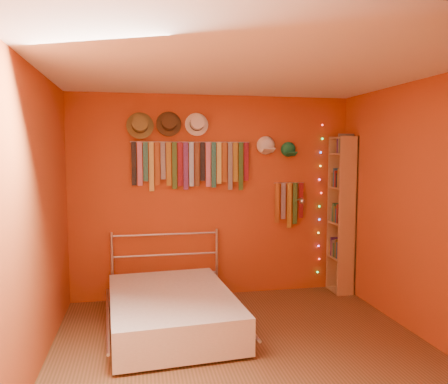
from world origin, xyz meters
TOP-DOWN VIEW (x-y plane):
  - ground at (0.00, 0.00)m, footprint 3.50×3.50m
  - back_wall at (0.00, 1.75)m, footprint 3.50×0.02m
  - right_wall at (1.75, 0.00)m, footprint 0.02×3.50m
  - left_wall at (-1.75, 0.00)m, footprint 0.02×3.50m
  - ceiling at (0.00, 0.00)m, footprint 3.50×3.50m
  - tie_rack at (-0.28, 1.68)m, footprint 1.45×0.03m
  - small_tie_rack at (0.97, 1.69)m, footprint 0.40×0.03m
  - fedora_olive at (-0.89, 1.65)m, footprint 0.32×0.17m
  - fedora_brown at (-0.56, 1.65)m, footprint 0.30×0.16m
  - fedora_white at (-0.22, 1.65)m, footprint 0.28×0.15m
  - cap_white at (0.65, 1.70)m, footprint 0.20×0.25m
  - cap_green at (0.95, 1.70)m, footprint 0.18×0.23m
  - fairy_lights at (1.40, 1.71)m, footprint 0.05×0.02m
  - reading_lamp at (1.07, 1.53)m, footprint 0.06×0.28m
  - bookshelf at (1.66, 1.53)m, footprint 0.25×0.34m
  - bed at (-0.61, 0.75)m, footprint 1.41×1.82m

SIDE VIEW (x-z plane):
  - ground at x=0.00m, z-range 0.00..0.00m
  - bed at x=-0.61m, z-range -0.23..0.63m
  - bookshelf at x=1.66m, z-range 0.02..2.02m
  - small_tie_rack at x=0.97m, z-range 0.88..1.46m
  - fairy_lights at x=1.40m, z-range 0.21..2.16m
  - reading_lamp at x=1.07m, z-range 1.15..1.23m
  - back_wall at x=0.00m, z-range 0.00..2.50m
  - right_wall at x=1.75m, z-range 0.00..2.50m
  - left_wall at x=-1.75m, z-range 0.00..2.50m
  - tie_rack at x=-0.28m, z-range 1.37..1.97m
  - cap_green at x=0.95m, z-range 1.74..1.93m
  - cap_white at x=0.65m, z-range 1.78..1.99m
  - fedora_olive at x=-0.89m, z-range 1.97..2.28m
  - fedora_white at x=-0.22m, z-range 2.00..2.28m
  - fedora_brown at x=-0.56m, z-range 2.00..2.29m
  - ceiling at x=0.00m, z-range 2.49..2.51m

